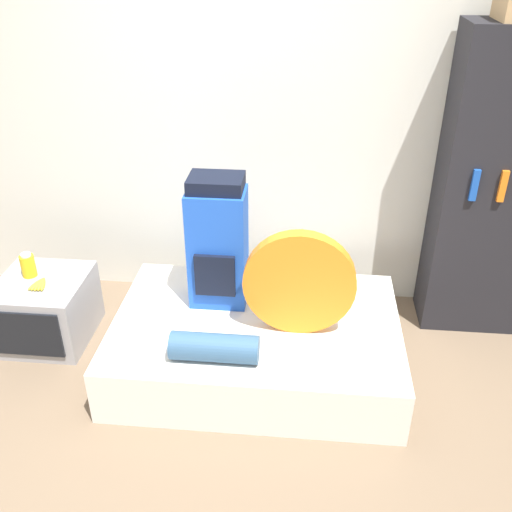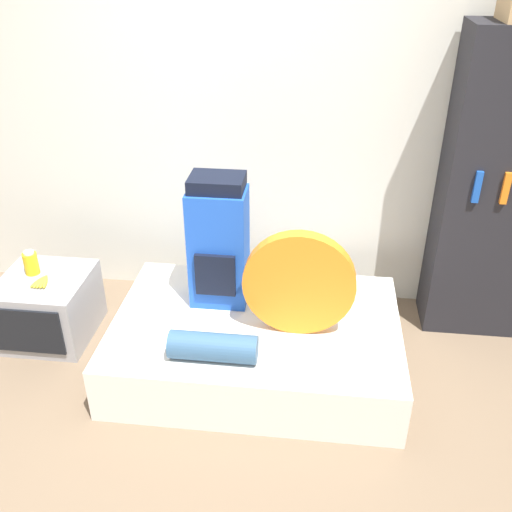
{
  "view_description": "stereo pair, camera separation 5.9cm",
  "coord_description": "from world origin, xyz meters",
  "px_view_note": "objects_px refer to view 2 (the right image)",
  "views": [
    {
      "loc": [
        0.49,
        -2.1,
        2.42
      ],
      "look_at": [
        0.21,
        0.72,
        0.8
      ],
      "focal_mm": 40.0,
      "sensor_mm": 36.0,
      "label": 1
    },
    {
      "loc": [
        0.55,
        -2.09,
        2.42
      ],
      "look_at": [
        0.21,
        0.72,
        0.8
      ],
      "focal_mm": 40.0,
      "sensor_mm": 36.0,
      "label": 2
    }
  ],
  "objects_px": {
    "backpack": "(219,243)",
    "sleeping_roll": "(213,347)",
    "tent_bag": "(299,284)",
    "canister": "(31,263)",
    "television": "(48,307)",
    "bookshelf": "(508,191)"
  },
  "relations": [
    {
      "from": "backpack",
      "to": "sleeping_roll",
      "type": "height_order",
      "value": "backpack"
    },
    {
      "from": "tent_bag",
      "to": "canister",
      "type": "bearing_deg",
      "value": 171.02
    },
    {
      "from": "tent_bag",
      "to": "canister",
      "type": "relative_size",
      "value": 3.94
    },
    {
      "from": "television",
      "to": "bookshelf",
      "type": "relative_size",
      "value": 0.3
    },
    {
      "from": "television",
      "to": "bookshelf",
      "type": "bearing_deg",
      "value": 9.81
    },
    {
      "from": "tent_bag",
      "to": "television",
      "type": "distance_m",
      "value": 1.75
    },
    {
      "from": "sleeping_roll",
      "to": "canister",
      "type": "relative_size",
      "value": 2.98
    },
    {
      "from": "sleeping_roll",
      "to": "canister",
      "type": "bearing_deg",
      "value": 155.58
    },
    {
      "from": "television",
      "to": "canister",
      "type": "distance_m",
      "value": 0.32
    },
    {
      "from": "sleeping_roll",
      "to": "television",
      "type": "bearing_deg",
      "value": 156.34
    },
    {
      "from": "tent_bag",
      "to": "bookshelf",
      "type": "bearing_deg",
      "value": 29.98
    },
    {
      "from": "sleeping_roll",
      "to": "television",
      "type": "height_order",
      "value": "sleeping_roll"
    },
    {
      "from": "tent_bag",
      "to": "television",
      "type": "bearing_deg",
      "value": 172.56
    },
    {
      "from": "sleeping_roll",
      "to": "television",
      "type": "distance_m",
      "value": 1.36
    },
    {
      "from": "backpack",
      "to": "television",
      "type": "distance_m",
      "value": 1.29
    },
    {
      "from": "backpack",
      "to": "canister",
      "type": "xyz_separation_m",
      "value": [
        -1.26,
        0.01,
        -0.24
      ]
    },
    {
      "from": "backpack",
      "to": "television",
      "type": "height_order",
      "value": "backpack"
    },
    {
      "from": "tent_bag",
      "to": "bookshelf",
      "type": "relative_size",
      "value": 0.32
    },
    {
      "from": "television",
      "to": "canister",
      "type": "relative_size",
      "value": 3.59
    },
    {
      "from": "backpack",
      "to": "television",
      "type": "xyz_separation_m",
      "value": [
        -1.17,
        -0.05,
        -0.54
      ]
    },
    {
      "from": "canister",
      "to": "bookshelf",
      "type": "xyz_separation_m",
      "value": [
        3.03,
        0.45,
        0.47
      ]
    },
    {
      "from": "tent_bag",
      "to": "canister",
      "type": "height_order",
      "value": "tent_bag"
    }
  ]
}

